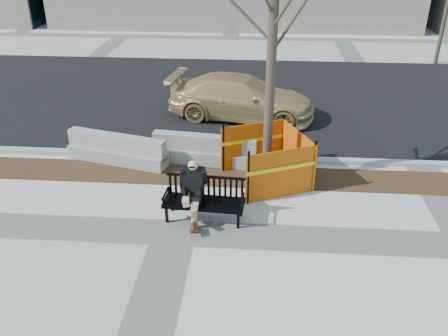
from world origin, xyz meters
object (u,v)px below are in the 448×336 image
at_px(jersey_barrier_left, 119,162).
at_px(jersey_barrier_right, 205,162).
at_px(sedan, 241,117).
at_px(seated_man, 194,217).
at_px(bench, 204,219).
at_px(tree_fence, 266,181).

bearing_deg(jersey_barrier_left, jersey_barrier_right, 18.21).
bearing_deg(jersey_barrier_right, sedan, 82.60).
distance_m(seated_man, sedan, 6.17).
relative_size(sedan, jersey_barrier_right, 1.69).
bearing_deg(jersey_barrier_right, bench, -77.11).
height_order(bench, seated_man, seated_man).
height_order(seated_man, tree_fence, tree_fence).
bearing_deg(jersey_barrier_left, sedan, 62.42).
distance_m(bench, sedan, 6.21).
bearing_deg(bench, seated_man, 168.87).
relative_size(seated_man, tree_fence, 0.20).
relative_size(bench, sedan, 0.38).
distance_m(bench, tree_fence, 2.31).
relative_size(tree_fence, jersey_barrier_left, 2.39).
xyz_separation_m(seated_man, jersey_barrier_right, (-0.05, 2.69, 0.00)).
distance_m(sedan, jersey_barrier_left, 4.83).
bearing_deg(jersey_barrier_right, jersey_barrier_left, -169.83).
distance_m(tree_fence, sedan, 4.40).
distance_m(bench, seated_man, 0.26).
distance_m(sedan, jersey_barrier_right, 3.53).
bearing_deg(sedan, jersey_barrier_right, 174.49).
bearing_deg(seated_man, jersey_barrier_right, 94.96).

